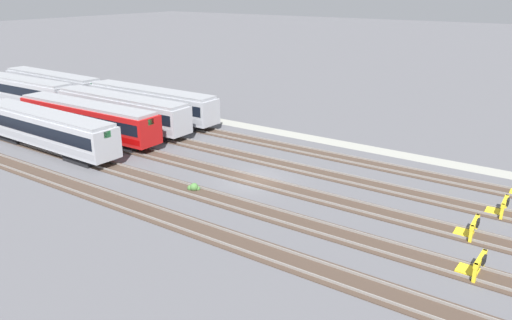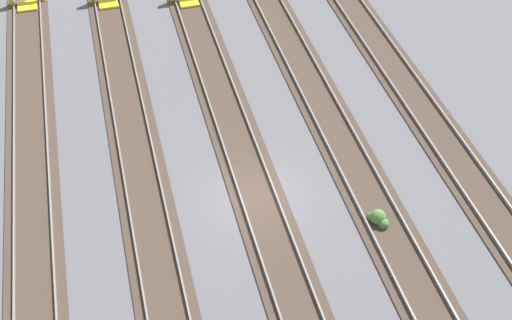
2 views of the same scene
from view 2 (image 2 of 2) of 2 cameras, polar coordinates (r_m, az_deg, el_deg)
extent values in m
plane|color=#5B5B60|center=(29.28, 0.13, -2.95)|extent=(400.00, 400.00, 0.00)
cube|color=#47382D|center=(29.07, -17.36, -5.83)|extent=(90.00, 2.23, 0.06)
cube|color=gray|center=(28.90, -16.00, -5.47)|extent=(90.00, 0.07, 0.15)
cube|color=gray|center=(29.09, -18.79, -5.90)|extent=(90.00, 0.07, 0.15)
cube|color=#47382D|center=(28.82, -8.57, -4.41)|extent=(90.00, 2.23, 0.06)
cube|color=gray|center=(28.77, -7.18, -4.03)|extent=(90.00, 0.07, 0.15)
cube|color=gray|center=(28.74, -10.00, -4.50)|extent=(90.00, 0.07, 0.15)
cube|color=#47382D|center=(29.26, 0.13, -2.91)|extent=(90.00, 2.24, 0.06)
cube|color=gray|center=(29.32, 1.49, -2.52)|extent=(90.00, 0.07, 0.15)
cube|color=gray|center=(29.07, -1.25, -3.00)|extent=(90.00, 0.07, 0.15)
cube|color=#47382D|center=(30.37, 8.35, -1.42)|extent=(90.00, 2.23, 0.06)
cube|color=gray|center=(30.53, 9.63, -1.04)|extent=(90.00, 0.07, 0.15)
cube|color=gray|center=(30.08, 7.09, -1.51)|extent=(90.00, 0.07, 0.15)
cube|color=#47382D|center=(32.07, 15.84, -0.03)|extent=(90.00, 2.23, 0.06)
cube|color=gray|center=(32.32, 17.00, 0.31)|extent=(90.00, 0.07, 0.15)
cube|color=gray|center=(31.69, 14.73, -0.10)|extent=(90.00, 0.07, 0.15)
cube|color=yellow|center=(43.39, -17.81, 11.61)|extent=(1.10, 1.08, 0.18)
cube|color=yellow|center=(42.50, -11.73, 12.13)|extent=(1.13, 1.11, 0.18)
cube|color=yellow|center=(41.97, -5.40, 12.43)|extent=(1.13, 1.11, 0.18)
sphere|color=#4C7F3D|center=(28.50, 9.74, -4.53)|extent=(0.64, 0.64, 0.64)
sphere|color=#4C7F3D|center=(28.43, 10.16, -5.05)|extent=(0.44, 0.44, 0.44)
sphere|color=#4C7F3D|center=(28.68, 9.21, -4.48)|extent=(0.36, 0.36, 0.36)
camera|label=1|loc=(54.91, 31.26, 31.04)|focal=35.00mm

